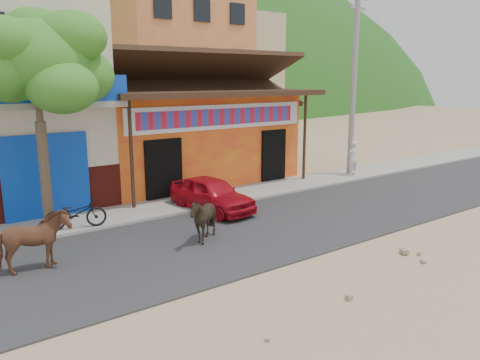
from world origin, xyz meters
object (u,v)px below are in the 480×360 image
Objects in this scene: utility_pole at (354,81)px; cow_tan at (32,242)px; tree at (40,121)px; pedestrian at (352,158)px; cow_dark at (203,219)px; scooter at (76,213)px; red_car at (212,194)px.

utility_pole is 4.94× the size of cow_tan.
tree is 12.84m from utility_pole.
cow_tan is 13.91m from pedestrian.
cow_dark is 0.84× the size of pedestrian.
cow_dark is 0.75× the size of scooter.
tree is 1.83× the size of red_car.
red_car is at bearing -11.79° from tree.
cow_dark is at bearing -159.99° from utility_pole.
utility_pole reaches higher than scooter.
cow_tan reaches higher than scooter.
cow_dark is 2.97m from red_car.
tree reaches higher than cow_dark.
cow_dark reaches higher than scooter.
cow_tan is 1.09× the size of pedestrian.
cow_dark is 0.38× the size of red_car.
utility_pole is 10.98m from cow_dark.
red_car is at bearing -83.84° from scooter.
utility_pole is 3.28m from pedestrian.
scooter is 1.12× the size of pedestrian.
tree is at bearing -179.10° from utility_pole.
tree is 3.70× the size of cow_tan.
cow_dark is at bearing -97.88° from cow_tan.
utility_pole is 4.82× the size of scooter.
red_car is 1.97× the size of scooter.
tree is 4.81× the size of cow_dark.
scooter is (0.60, -0.50, -2.56)m from tree.
utility_pole reaches higher than tree.
cow_tan is 4.10m from cow_dark.
red_car is (5.84, 1.79, -0.13)m from cow_tan.
cow_tan is at bearing 5.32° from pedestrian.
tree is 3.61× the size of scooter.
red_car is 2.20× the size of pedestrian.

